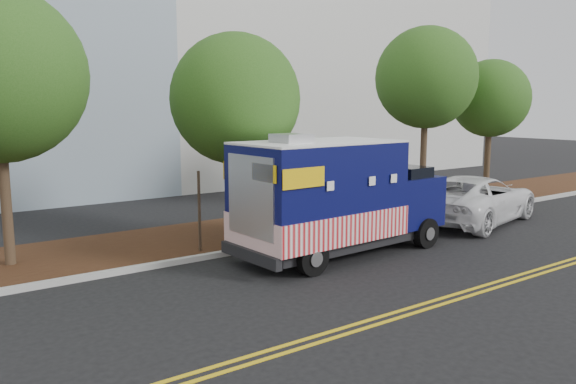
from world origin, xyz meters
TOP-DOWN VIEW (x-y plane):
  - ground at (0.00, 0.00)m, footprint 120.00×120.00m
  - curb at (0.00, 1.40)m, footprint 120.00×0.18m
  - mulch_strip at (0.00, 3.50)m, footprint 120.00×4.00m
  - centerline_near at (0.00, -4.45)m, footprint 120.00×0.10m
  - centerline_far at (0.00, -4.70)m, footprint 120.00×0.10m
  - tree_b at (-0.36, 2.84)m, footprint 3.96×3.96m
  - tree_c at (8.54, 3.16)m, footprint 4.01×4.01m
  - tree_d at (12.55, 2.97)m, footprint 3.36×3.36m
  - sign_post at (-2.18, 1.79)m, footprint 0.06×0.06m
  - food_truck at (0.93, -0.29)m, footprint 6.68×2.81m
  - white_car at (8.02, 0.27)m, footprint 6.56×4.13m

SIDE VIEW (x-z plane):
  - ground at x=0.00m, z-range 0.00..0.00m
  - centerline_near at x=0.00m, z-range 0.00..0.01m
  - centerline_far at x=0.00m, z-range 0.00..0.01m
  - curb at x=0.00m, z-range 0.00..0.15m
  - mulch_strip at x=0.00m, z-range 0.00..0.15m
  - white_car at x=8.02m, z-range 0.00..1.69m
  - sign_post at x=-2.18m, z-range 0.00..2.40m
  - food_truck at x=0.93m, z-range -0.16..3.29m
  - tree_b at x=-0.36m, z-range 1.19..7.53m
  - tree_d at x=12.55m, z-range 1.39..7.56m
  - tree_c at x=8.54m, z-range 1.62..8.89m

